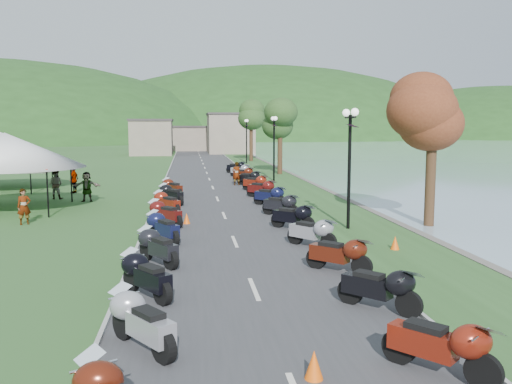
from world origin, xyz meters
name	(u,v)px	position (x,y,z in m)	size (l,w,h in m)	color
road	(209,179)	(0.00, 40.00, 0.01)	(7.00, 120.00, 0.02)	#3C3C3F
hills_backdrop	(192,137)	(0.00, 200.00, 0.00)	(360.00, 120.00, 76.00)	#285621
far_building	(186,137)	(-2.00, 85.00, 2.50)	(18.00, 16.00, 5.00)	gray
moto_row_left	(154,261)	(-2.71, 11.26, 0.55)	(2.60, 38.56, 1.10)	#331411
moto_row_right	(275,200)	(2.68, 23.17, 0.55)	(2.60, 46.26, 1.10)	#331411
vendor_tent_main	(7,172)	(-11.00, 25.28, 2.00)	(5.30, 5.30, 4.00)	white
tree_lakeside	(432,135)	(8.73, 18.29, 3.94)	(2.83, 2.83, 7.87)	#335924
pedestrian_a	(25,224)	(-8.93, 20.80, 0.00)	(0.58, 0.43, 1.60)	slate
pedestrian_b	(56,199)	(-9.53, 29.28, 0.00)	(0.86, 0.47, 1.77)	slate
traffic_cone_near	(314,365)	(0.40, 4.74, 0.27)	(0.34, 0.34, 0.53)	#F2590C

